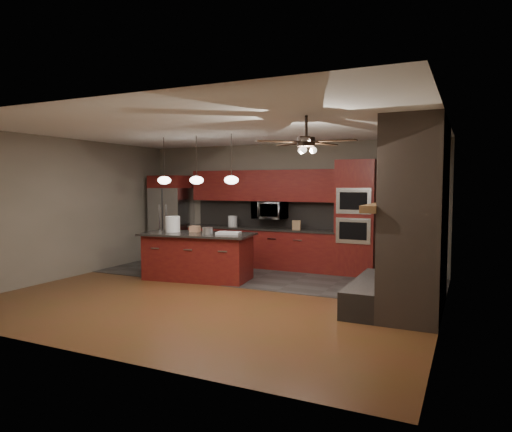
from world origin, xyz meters
The scene contains 22 objects.
ground centered at (0.00, 0.00, 0.00)m, with size 7.00×7.00×0.00m, color #5A2D1B.
ceiling centered at (0.00, 0.00, 2.80)m, with size 7.00×6.00×0.02m, color white.
back_wall centered at (0.00, 3.00, 1.40)m, with size 7.00×0.02×2.80m, color slate.
right_wall centered at (3.50, 0.00, 1.40)m, with size 0.02×6.00×2.80m, color slate.
left_wall centered at (-3.50, 0.00, 1.40)m, with size 0.02×6.00×2.80m, color slate.
slate_tile_patch centered at (0.00, 1.80, 0.01)m, with size 7.00×2.40×0.01m, color #373532.
fireplace_column centered at (3.04, 0.40, 1.30)m, with size 1.30×2.10×2.80m.
back_cabinetry centered at (-0.48, 2.74, 0.89)m, with size 3.59×0.64×2.20m.
oven_tower centered at (1.70, 2.69, 1.19)m, with size 0.80×0.63×2.38m.
microwave centered at (-0.27, 2.75, 1.30)m, with size 0.73×0.41×0.50m, color silver.
refrigerator centered at (-2.88, 2.62, 1.05)m, with size 0.90×0.75×2.09m.
kitchen_island centered at (-1.04, 0.93, 0.46)m, with size 2.31×1.29×0.92m.
white_bucket centered at (-1.62, 0.92, 1.08)m, with size 0.29×0.29×0.32m, color white.
paint_can centered at (-0.77, 0.87, 0.99)m, with size 0.20×0.20×0.13m, color silver.
paint_tray centered at (-0.40, 1.04, 0.94)m, with size 0.44×0.31×0.04m, color silver.
cardboard_box centered at (-1.21, 1.11, 0.98)m, with size 0.19×0.14×0.12m, color #A57455.
counter_bucket centered at (-1.20, 2.70, 1.02)m, with size 0.22×0.22×0.25m, color silver.
counter_box centered at (0.40, 2.65, 1.00)m, with size 0.18×0.14×0.20m, color #A98157.
pendant_left centered at (-1.65, 0.70, 1.96)m, with size 0.26×0.26×0.92m.
pendant_center centered at (-0.90, 0.70, 1.96)m, with size 0.26×0.26×0.92m.
pendant_right centered at (-0.15, 0.70, 1.96)m, with size 0.26×0.26×0.92m.
ceiling_fan centered at (1.80, -0.80, 2.46)m, with size 1.27×1.33×0.41m.
Camera 1 is at (3.82, -6.65, 1.88)m, focal length 32.00 mm.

